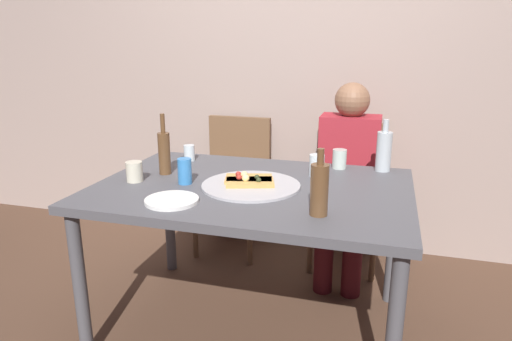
{
  "coord_description": "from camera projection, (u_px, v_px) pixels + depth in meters",
  "views": [
    {
      "loc": [
        0.58,
        -1.94,
        1.41
      ],
      "look_at": [
        -0.0,
        0.08,
        0.8
      ],
      "focal_mm": 31.87,
      "sensor_mm": 36.0,
      "label": 1
    }
  ],
  "objects": [
    {
      "name": "pizza_tray",
      "position": [
        250.0,
        185.0,
        2.11
      ],
      "size": [
        0.46,
        0.46,
        0.01
      ],
      "primitive_type": "cylinder",
      "color": "#ADADB2",
      "rests_on": "dining_table"
    },
    {
      "name": "tumbler_far",
      "position": [
        339.0,
        159.0,
        2.4
      ],
      "size": [
        0.07,
        0.07,
        0.1
      ],
      "primitive_type": "cylinder",
      "color": "#B7C6BC",
      "rests_on": "dining_table"
    },
    {
      "name": "wine_glass",
      "position": [
        134.0,
        172.0,
        2.18
      ],
      "size": [
        0.08,
        0.08,
        0.1
      ],
      "primitive_type": "cylinder",
      "color": "beige",
      "rests_on": "dining_table"
    },
    {
      "name": "short_glass",
      "position": [
        317.0,
        165.0,
        2.27
      ],
      "size": [
        0.08,
        0.08,
        0.11
      ],
      "primitive_type": "cylinder",
      "color": "silver",
      "rests_on": "dining_table"
    },
    {
      "name": "back_wall",
      "position": [
        301.0,
        57.0,
        3.04
      ],
      "size": [
        6.0,
        0.1,
        2.6
      ],
      "primitive_type": "cube",
      "color": "gray",
      "rests_on": "ground_plane"
    },
    {
      "name": "dining_table",
      "position": [
        252.0,
        201.0,
        2.15
      ],
      "size": [
        1.46,
        0.99,
        0.75
      ],
      "color": "#4C4C51",
      "rests_on": "ground_plane"
    },
    {
      "name": "chair_left",
      "position": [
        235.0,
        175.0,
        3.13
      ],
      "size": [
        0.44,
        0.44,
        0.9
      ],
      "rotation": [
        0.0,
        0.0,
        3.14
      ],
      "color": "brown",
      "rests_on": "ground_plane"
    },
    {
      "name": "ground_plane",
      "position": [
        252.0,
        325.0,
        2.34
      ],
      "size": [
        8.0,
        8.0,
        0.0
      ],
      "primitive_type": "plane",
      "color": "#513828"
    },
    {
      "name": "pizza_slice_last",
      "position": [
        249.0,
        182.0,
        2.11
      ],
      "size": [
        0.25,
        0.19,
        0.05
      ],
      "color": "tan",
      "rests_on": "pizza_tray"
    },
    {
      "name": "soda_can",
      "position": [
        185.0,
        171.0,
        2.14
      ],
      "size": [
        0.07,
        0.07,
        0.12
      ],
      "primitive_type": "cylinder",
      "color": "#337AC1",
      "rests_on": "dining_table"
    },
    {
      "name": "pizza_slice_extra",
      "position": [
        248.0,
        178.0,
        2.15
      ],
      "size": [
        0.25,
        0.18,
        0.05
      ],
      "color": "tan",
      "rests_on": "pizza_tray"
    },
    {
      "name": "wine_bottle",
      "position": [
        319.0,
        189.0,
        1.74
      ],
      "size": [
        0.07,
        0.07,
        0.27
      ],
      "color": "brown",
      "rests_on": "dining_table"
    },
    {
      "name": "water_bottle",
      "position": [
        164.0,
        152.0,
        2.28
      ],
      "size": [
        0.06,
        0.06,
        0.31
      ],
      "color": "brown",
      "rests_on": "dining_table"
    },
    {
      "name": "guest_in_sweater",
      "position": [
        347.0,
        172.0,
        2.75
      ],
      "size": [
        0.36,
        0.56,
        1.17
      ],
      "rotation": [
        0.0,
        0.0,
        3.14
      ],
      "color": "maroon",
      "rests_on": "ground_plane"
    },
    {
      "name": "chair_right",
      "position": [
        348.0,
        185.0,
        2.92
      ],
      "size": [
        0.44,
        0.44,
        0.9
      ],
      "rotation": [
        0.0,
        0.0,
        3.14
      ],
      "color": "brown",
      "rests_on": "ground_plane"
    },
    {
      "name": "tumbler_near",
      "position": [
        189.0,
        153.0,
        2.56
      ],
      "size": [
        0.06,
        0.06,
        0.09
      ],
      "primitive_type": "cylinder",
      "color": "silver",
      "rests_on": "dining_table"
    },
    {
      "name": "beer_bottle",
      "position": [
        384.0,
        150.0,
        2.34
      ],
      "size": [
        0.08,
        0.08,
        0.27
      ],
      "color": "#B2BCC1",
      "rests_on": "dining_table"
    },
    {
      "name": "plate_stack",
      "position": [
        172.0,
        200.0,
        1.91
      ],
      "size": [
        0.23,
        0.23,
        0.02
      ],
      "primitive_type": "cylinder",
      "color": "white",
      "rests_on": "dining_table"
    }
  ]
}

